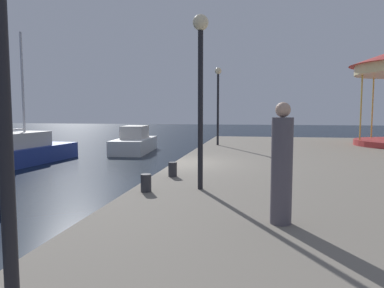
% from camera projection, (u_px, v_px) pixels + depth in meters
% --- Properties ---
extents(ground_plane, '(120.00, 120.00, 0.00)m').
position_uv_depth(ground_plane, '(174.00, 185.00, 12.78)').
color(ground_plane, black).
extents(sailboat_blue, '(2.61, 7.35, 6.49)m').
position_uv_depth(sailboat_blue, '(18.00, 152.00, 17.53)').
color(sailboat_blue, navy).
rests_on(sailboat_blue, ground).
extents(motorboat_white, '(2.44, 5.26, 1.69)m').
position_uv_depth(motorboat_white, '(135.00, 142.00, 22.99)').
color(motorboat_white, white).
rests_on(motorboat_white, ground).
extents(lamp_post_mid_promenade, '(0.36, 0.36, 3.98)m').
position_uv_depth(lamp_post_mid_promenade, '(201.00, 70.00, 8.11)').
color(lamp_post_mid_promenade, black).
rests_on(lamp_post_mid_promenade, quay_dock).
extents(lamp_post_far_end, '(0.36, 0.36, 4.14)m').
position_uv_depth(lamp_post_far_end, '(218.00, 92.00, 19.09)').
color(lamp_post_far_end, black).
rests_on(lamp_post_far_end, quay_dock).
extents(bollard_center, '(0.24, 0.24, 0.40)m').
position_uv_depth(bollard_center, '(146.00, 183.00, 8.06)').
color(bollard_center, '#2D2D33').
rests_on(bollard_center, quay_dock).
extents(bollard_north, '(0.24, 0.24, 0.40)m').
position_uv_depth(bollard_north, '(173.00, 169.00, 9.96)').
color(bollard_north, '#2D2D33').
rests_on(bollard_north, quay_dock).
extents(person_by_the_water, '(0.34, 0.34, 1.95)m').
position_uv_depth(person_by_the_water, '(282.00, 167.00, 5.71)').
color(person_by_the_water, '#514C56').
rests_on(person_by_the_water, quay_dock).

